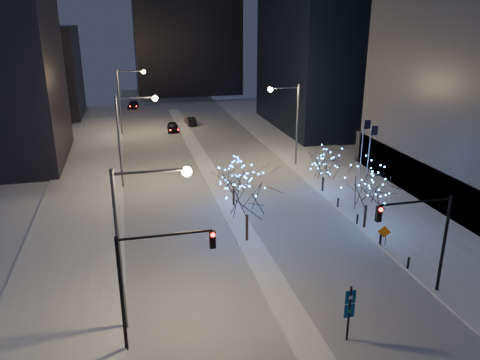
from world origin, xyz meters
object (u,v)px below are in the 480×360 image
object	(u,v)px
holiday_tree_plaza_near	(368,187)
traffic_signal_east	(425,230)
car_near	(173,127)
car_mid	(190,121)
street_lamp_w_near	(137,227)
construction_sign	(384,234)
street_lamp_w_far	(126,93)
traffic_signal_west	(150,271)
street_lamp_w_mid	(128,128)
wayfinding_sign	(349,308)
holiday_tree_median_near	(247,194)
car_far	(133,105)
street_lamp_east	(290,115)
holiday_tree_plaza_far	(324,165)
holiday_tree_median_far	(233,176)

from	to	relation	value
holiday_tree_plaza_near	traffic_signal_east	bearing A→B (deg)	-98.66
car_near	car_mid	bearing A→B (deg)	54.08
street_lamp_w_near	construction_sign	xyz separation A→B (m)	(19.24, 5.71, -5.30)
street_lamp_w_far	car_near	size ratio (longest dim) A/B	2.31
traffic_signal_west	car_near	size ratio (longest dim) A/B	1.62
street_lamp_w_far	construction_sign	size ratio (longest dim) A/B	5.76
street_lamp_w_mid	car_near	size ratio (longest dim) A/B	2.31
traffic_signal_east	wayfinding_sign	distance (m)	7.77
street_lamp_w_mid	holiday_tree_median_near	world-z (taller)	street_lamp_w_mid
traffic_signal_east	car_far	size ratio (longest dim) A/B	1.53
car_near	holiday_tree_median_near	world-z (taller)	holiday_tree_median_near
car_far	car_mid	bearing A→B (deg)	-55.05
car_mid	construction_sign	size ratio (longest dim) A/B	2.36
traffic_signal_east	car_mid	bearing A→B (deg)	97.67
car_mid	car_far	size ratio (longest dim) A/B	0.89
traffic_signal_west	holiday_tree_plaza_near	bearing A→B (deg)	30.70
construction_sign	traffic_signal_west	bearing A→B (deg)	-134.12
street_lamp_east	wayfinding_sign	xyz separation A→B (m)	(-7.75, -32.18, -4.28)
holiday_tree_median_near	street_lamp_w_mid	bearing A→B (deg)	119.16
traffic_signal_west	wayfinding_sign	bearing A→B (deg)	-11.43
street_lamp_w_near	car_far	bearing A→B (deg)	88.98
street_lamp_east	street_lamp_w_near	bearing A→B (deg)	-124.19
traffic_signal_east	car_far	world-z (taller)	traffic_signal_east
car_mid	holiday_tree_median_near	distance (m)	45.15
car_far	holiday_tree_plaza_near	bearing A→B (deg)	-65.78
street_lamp_w_near	traffic_signal_east	distance (m)	17.99
traffic_signal_west	car_near	xyz separation A→B (m)	(6.49, 52.01, -4.02)
street_lamp_w_mid	street_lamp_east	size ratio (longest dim) A/B	1.00
car_far	holiday_tree_median_near	size ratio (longest dim) A/B	0.73
traffic_signal_west	construction_sign	world-z (taller)	traffic_signal_west
traffic_signal_east	holiday_tree_plaza_far	world-z (taller)	traffic_signal_east
construction_sign	holiday_tree_median_near	bearing A→B (deg)	-175.15
traffic_signal_east	car_far	bearing A→B (deg)	102.74
street_lamp_w_far	traffic_signal_west	size ratio (longest dim) A/B	1.43
street_lamp_w_mid	car_near	world-z (taller)	street_lamp_w_mid
street_lamp_w_near	street_lamp_w_far	xyz separation A→B (m)	(0.00, 50.00, 0.00)
holiday_tree_plaza_far	street_lamp_east	bearing A→B (deg)	92.50
car_mid	street_lamp_w_near	bearing A→B (deg)	75.80
car_mid	holiday_tree_plaza_far	size ratio (longest dim) A/B	0.83
holiday_tree_median_far	wayfinding_sign	xyz separation A→B (m)	(1.83, -21.08, -0.93)
street_lamp_w_near	holiday_tree_plaza_far	distance (m)	27.00
holiday_tree_median_far	holiday_tree_plaza_near	bearing A→B (deg)	-37.44
street_lamp_w_mid	traffic_signal_west	xyz separation A→B (m)	(0.50, -27.00, -1.74)
street_lamp_w_far	car_mid	distance (m)	12.68
street_lamp_w_near	street_lamp_w_far	size ratio (longest dim) A/B	1.00
holiday_tree_plaza_near	car_near	bearing A→B (deg)	106.99
holiday_tree_plaza_far	wayfinding_sign	distance (m)	24.06
holiday_tree_plaza_near	wayfinding_sign	distance (m)	15.81
street_lamp_w_far	street_lamp_east	bearing A→B (deg)	-49.15
holiday_tree_plaza_far	construction_sign	world-z (taller)	holiday_tree_plaza_far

